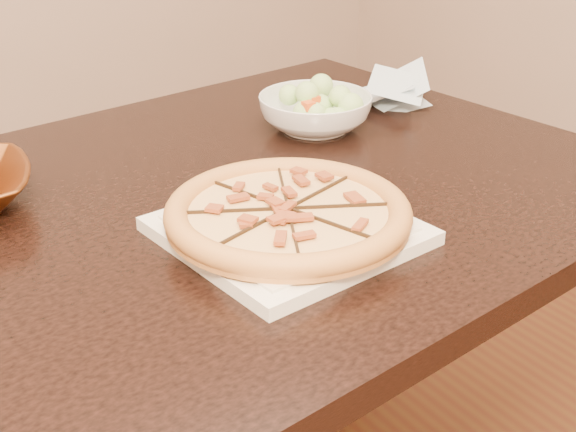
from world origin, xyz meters
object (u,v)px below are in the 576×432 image
Objects in this scene: plate at (288,230)px; pizza at (288,213)px; dining_table at (181,273)px; salad_bowl at (315,113)px.

plate is 0.02m from pizza.
plate is (0.08, -0.16, 0.11)m from dining_table.
dining_table is 4.65× the size of pizza.
plate is at bearing -130.43° from salad_bowl.
dining_table is 4.78× the size of plate.
plate is at bearing -63.22° from dining_table.
pizza is at bearing -63.22° from dining_table.
pizza is 1.62× the size of salad_bowl.
salad_bowl is at bearing 49.57° from plate.
dining_table is 0.22m from pizza.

